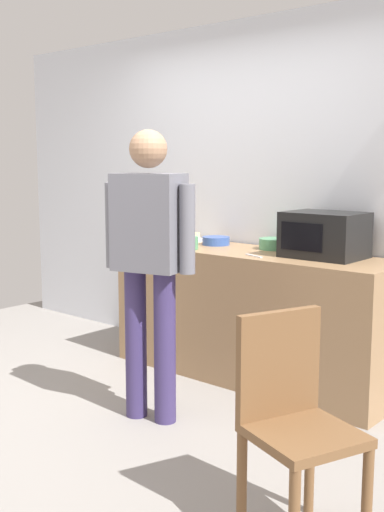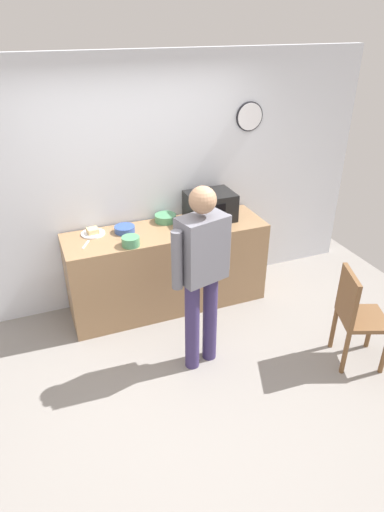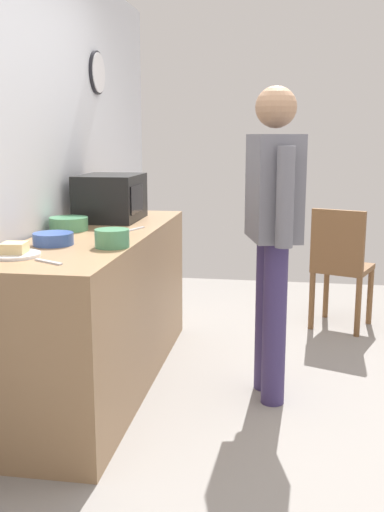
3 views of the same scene
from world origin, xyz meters
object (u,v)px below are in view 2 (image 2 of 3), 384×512
object	(u,v)px
microwave	(210,206)
sandwich_plate	(93,232)
fork_utensil	(86,245)
spoon_utensil	(186,234)
person_standing	(202,267)
salad_bowl	(125,229)
mixing_bowl	(165,218)
cereal_bowl	(131,241)
wooden_chair	(356,314)

from	to	relation	value
microwave	sandwich_plate	world-z (taller)	microwave
fork_utensil	spoon_utensil	world-z (taller)	same
microwave	person_standing	size ratio (longest dim) A/B	0.29
microwave	sandwich_plate	size ratio (longest dim) A/B	2.09
salad_bowl	mixing_bowl	bearing A→B (deg)	11.17
salad_bowl	mixing_bowl	size ratio (longest dim) A/B	0.91
sandwich_plate	spoon_utensil	xyz separation A→B (m)	(0.87, -0.36, -0.02)
microwave	mixing_bowl	bearing A→B (deg)	165.30
microwave	person_standing	world-z (taller)	person_standing
mixing_bowl	person_standing	size ratio (longest dim) A/B	0.13
microwave	salad_bowl	distance (m)	0.94
salad_bowl	cereal_bowl	bearing A→B (deg)	-93.43
sandwich_plate	fork_utensil	bearing A→B (deg)	-117.59
person_standing	cereal_bowl	bearing A→B (deg)	117.23
salad_bowl	person_standing	world-z (taller)	person_standing
sandwich_plate	person_standing	world-z (taller)	person_standing
sandwich_plate	mixing_bowl	distance (m)	0.78
salad_bowl	mixing_bowl	xyz separation A→B (m)	(0.47, 0.09, 0.01)
salad_bowl	spoon_utensil	bearing A→B (deg)	-27.73
salad_bowl	spoon_utensil	world-z (taller)	salad_bowl
fork_utensil	spoon_utensil	distance (m)	0.99
mixing_bowl	fork_utensil	size ratio (longest dim) A/B	1.34
sandwich_plate	person_standing	distance (m)	1.37
fork_utensil	salad_bowl	bearing A→B (deg)	19.12
sandwich_plate	cereal_bowl	distance (m)	0.48
microwave	salad_bowl	world-z (taller)	microwave
sandwich_plate	person_standing	bearing A→B (deg)	-59.20
wooden_chair	fork_utensil	bearing A→B (deg)	145.45
sandwich_plate	salad_bowl	bearing A→B (deg)	-11.63
salad_bowl	cereal_bowl	world-z (taller)	cereal_bowl
sandwich_plate	wooden_chair	world-z (taller)	sandwich_plate
microwave	mixing_bowl	distance (m)	0.49
cereal_bowl	wooden_chair	size ratio (longest dim) A/B	0.19
cereal_bowl	wooden_chair	distance (m)	2.18
cereal_bowl	spoon_utensil	xyz separation A→B (m)	(0.58, 0.03, -0.04)
salad_bowl	wooden_chair	world-z (taller)	salad_bowl
salad_bowl	wooden_chair	bearing A→B (deg)	-43.47
microwave	spoon_utensil	size ratio (longest dim) A/B	2.94
cereal_bowl	person_standing	bearing A→B (deg)	-62.77
cereal_bowl	fork_utensil	bearing A→B (deg)	156.79
mixing_bowl	microwave	bearing A→B (deg)	-14.70
cereal_bowl	spoon_utensil	world-z (taller)	cereal_bowl
mixing_bowl	spoon_utensil	world-z (taller)	mixing_bowl
salad_bowl	wooden_chair	xyz separation A→B (m)	(1.68, -1.60, -0.43)
salad_bowl	fork_utensil	distance (m)	0.45
spoon_utensil	wooden_chair	distance (m)	1.77
microwave	sandwich_plate	bearing A→B (deg)	175.71
microwave	wooden_chair	bearing A→B (deg)	-64.47
microwave	spoon_utensil	bearing A→B (deg)	-144.97
salad_bowl	microwave	bearing A→B (deg)	-1.80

